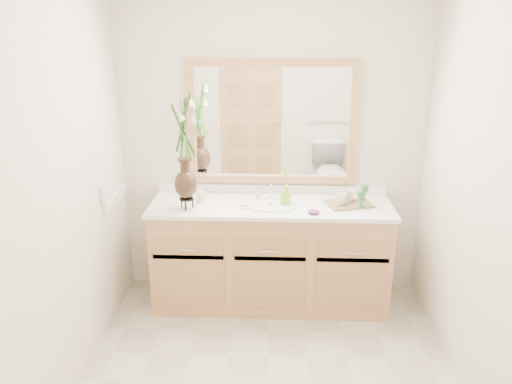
{
  "coord_description": "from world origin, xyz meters",
  "views": [
    {
      "loc": [
        0.04,
        -2.56,
        2.12
      ],
      "look_at": [
        -0.1,
        0.65,
        1.05
      ],
      "focal_mm": 35.0,
      "sensor_mm": 36.0,
      "label": 1
    }
  ],
  "objects_px": {
    "tray": "(349,204)",
    "flower_vase": "(184,137)",
    "tumbler": "(201,197)",
    "soap_bottle": "(286,195)"
  },
  "relations": [
    {
      "from": "soap_bottle",
      "to": "tray",
      "type": "height_order",
      "value": "soap_bottle"
    },
    {
      "from": "tumbler",
      "to": "soap_bottle",
      "type": "relative_size",
      "value": 0.57
    },
    {
      "from": "soap_bottle",
      "to": "tumbler",
      "type": "bearing_deg",
      "value": -165.57
    },
    {
      "from": "tray",
      "to": "flower_vase",
      "type": "bearing_deg",
      "value": 169.53
    },
    {
      "from": "tumbler",
      "to": "flower_vase",
      "type": "bearing_deg",
      "value": -119.34
    },
    {
      "from": "flower_vase",
      "to": "tumbler",
      "type": "xyz_separation_m",
      "value": [
        0.09,
        0.15,
        -0.5
      ]
    },
    {
      "from": "tumbler",
      "to": "soap_bottle",
      "type": "xyz_separation_m",
      "value": [
        0.65,
        -0.01,
        0.03
      ]
    },
    {
      "from": "flower_vase",
      "to": "tumbler",
      "type": "relative_size",
      "value": 9.8
    },
    {
      "from": "flower_vase",
      "to": "tumbler",
      "type": "bearing_deg",
      "value": 60.66
    },
    {
      "from": "tumbler",
      "to": "soap_bottle",
      "type": "distance_m",
      "value": 0.65
    }
  ]
}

